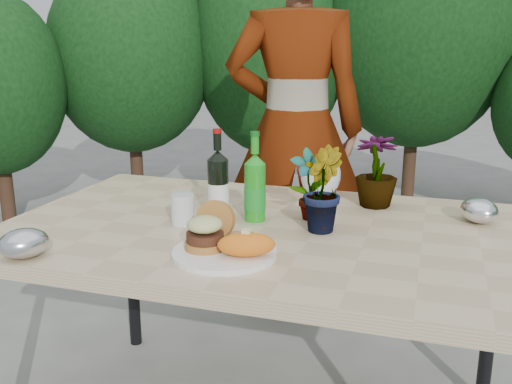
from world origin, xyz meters
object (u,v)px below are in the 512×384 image
(patio_table, at_px, (264,244))
(person, at_px, (295,129))
(dinner_plate, at_px, (225,253))
(wine_bottle, at_px, (218,185))

(patio_table, distance_m, person, 1.03)
(patio_table, distance_m, dinner_plate, 0.28)
(wine_bottle, bearing_deg, dinner_plate, -73.27)
(dinner_plate, distance_m, person, 1.28)
(wine_bottle, relative_size, person, 0.16)
(patio_table, xyz_separation_m, person, (-0.15, 0.99, 0.21))
(patio_table, relative_size, wine_bottle, 5.57)
(patio_table, bearing_deg, dinner_plate, -95.87)
(patio_table, relative_size, dinner_plate, 5.71)
(patio_table, relative_size, person, 0.89)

